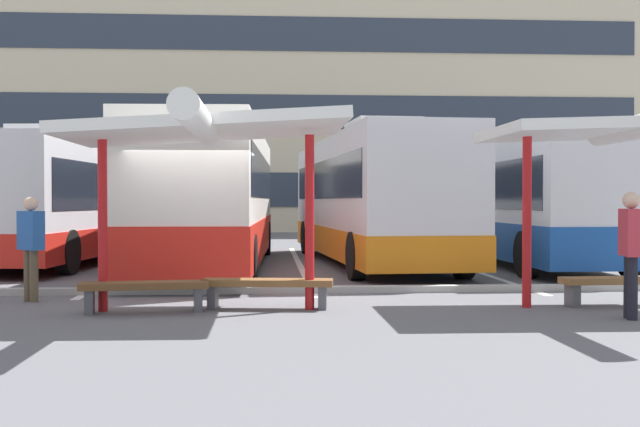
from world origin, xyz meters
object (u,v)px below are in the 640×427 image
(coach_bus_3, at_px, (370,200))
(waiting_shelter_2, at_px, (627,132))
(coach_bus_4, at_px, (522,203))
(bench_2, at_px, (268,286))
(coach_bus_2, at_px, (213,200))
(bench_3, at_px, (616,284))
(waiting_passenger_1, at_px, (631,245))
(coach_bus_1, at_px, (70,202))
(waiting_passenger_2, at_px, (31,241))
(bench_1, at_px, (144,289))
(waiting_shelter_1, at_px, (205,131))

(coach_bus_3, relative_size, waiting_shelter_2, 2.70)
(coach_bus_4, bearing_deg, coach_bus_3, 175.30)
(coach_bus_4, relative_size, bench_2, 5.31)
(coach_bus_2, distance_m, bench_3, 10.28)
(bench_3, bearing_deg, coach_bus_3, 107.99)
(coach_bus_3, xyz_separation_m, waiting_passenger_1, (2.35, -9.84, -0.62))
(coach_bus_1, bearing_deg, waiting_passenger_1, -46.57)
(waiting_shelter_2, relative_size, waiting_passenger_1, 2.47)
(waiting_passenger_1, distance_m, waiting_passenger_2, 9.19)
(coach_bus_3, distance_m, bench_3, 9.02)
(waiting_passenger_1, height_order, waiting_passenger_2, waiting_passenger_1)
(coach_bus_3, height_order, coach_bus_4, coach_bus_3)
(coach_bus_4, distance_m, bench_1, 11.94)
(coach_bus_1, distance_m, coach_bus_2, 4.29)
(bench_1, bearing_deg, bench_2, 9.33)
(bench_1, bearing_deg, bench_3, 2.01)
(coach_bus_1, distance_m, waiting_shelter_2, 14.49)
(bench_1, height_order, bench_2, same)
(coach_bus_2, xyz_separation_m, bench_3, (6.75, -7.63, -1.33))
(waiting_shelter_1, xyz_separation_m, waiting_shelter_2, (6.32, 0.02, 0.02))
(coach_bus_2, xyz_separation_m, coach_bus_3, (4.00, 0.85, -0.01))
(coach_bus_2, distance_m, bench_1, 8.01)
(waiting_shelter_1, relative_size, waiting_passenger_1, 2.74)
(coach_bus_2, height_order, bench_3, coach_bus_2)
(waiting_passenger_2, bearing_deg, coach_bus_1, 99.49)
(coach_bus_1, distance_m, waiting_passenger_1, 14.89)
(coach_bus_1, xyz_separation_m, waiting_passenger_1, (10.23, -10.81, -0.56))
(bench_2, xyz_separation_m, bench_3, (5.42, -0.04, -0.01))
(coach_bus_3, bearing_deg, waiting_shelter_2, -72.65)
(coach_bus_4, distance_m, waiting_passenger_2, 12.56)
(waiting_shelter_2, distance_m, bench_3, 2.36)
(waiting_shelter_1, bearing_deg, waiting_passenger_1, -9.60)
(coach_bus_2, bearing_deg, coach_bus_4, 3.85)
(coach_bus_1, height_order, waiting_shelter_1, coach_bus_1)
(waiting_shelter_1, height_order, waiting_passenger_1, waiting_shelter_1)
(waiting_passenger_2, bearing_deg, waiting_shelter_1, -27.22)
(waiting_shelter_2, relative_size, waiting_passenger_2, 2.56)
(bench_3, bearing_deg, waiting_passenger_2, 172.86)
(waiting_shelter_1, distance_m, bench_2, 2.50)
(bench_1, bearing_deg, coach_bus_4, 45.16)
(coach_bus_3, bearing_deg, coach_bus_1, 172.98)
(waiting_shelter_2, distance_m, waiting_passenger_2, 9.52)
(bench_1, height_order, waiting_passenger_2, waiting_passenger_2)
(coach_bus_4, bearing_deg, coach_bus_1, 173.75)
(waiting_shelter_1, distance_m, bench_1, 2.48)
(coach_bus_4, relative_size, waiting_passenger_2, 6.26)
(bench_1, relative_size, waiting_passenger_1, 1.07)
(coach_bus_3, height_order, waiting_shelter_1, coach_bus_3)
(coach_bus_3, bearing_deg, coach_bus_4, -4.70)
(waiting_shelter_2, relative_size, bench_3, 2.47)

